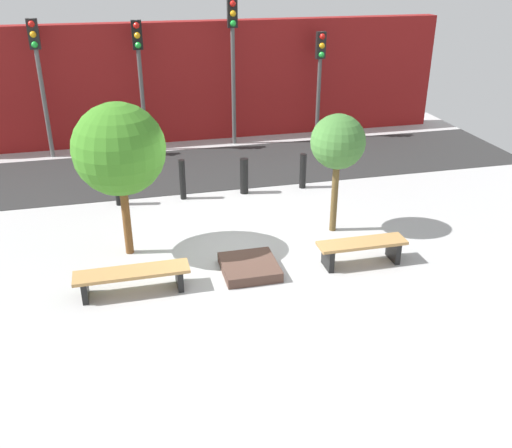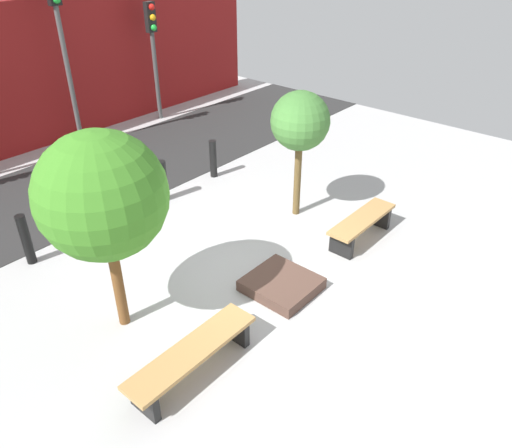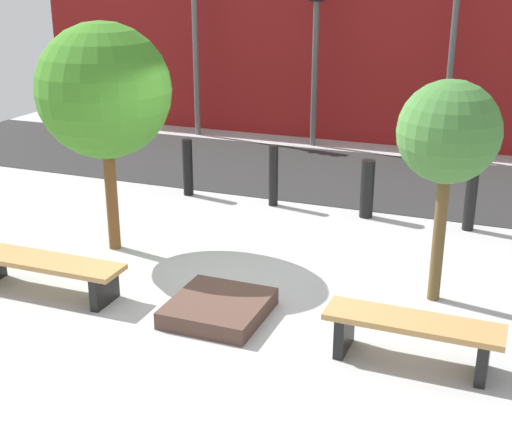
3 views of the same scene
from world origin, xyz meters
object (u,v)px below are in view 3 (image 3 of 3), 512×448
object	(u,v)px
tree_behind_right_bench	(449,134)
traffic_light_west	(194,13)
bollard_right	(470,201)
bollard_left	(273,176)
bench_right	(412,332)
traffic_light_mid_west	(316,20)
bollard_center	(367,189)
planter_bed	(219,308)
bench_left	(44,268)
bollard_far_left	(188,167)
tree_behind_left_bench	(104,92)
traffic_light_mid_east	(456,6)

from	to	relation	value
tree_behind_right_bench	traffic_light_west	bearing A→B (deg)	133.47
tree_behind_right_bench	bollard_right	xyz separation A→B (m)	(0.13, 2.46, -1.48)
tree_behind_right_bench	bollard_left	world-z (taller)	tree_behind_right_bench
bench_right	traffic_light_mid_west	size ratio (longest dim) A/B	0.46
bollard_left	bollard_center	world-z (taller)	bollard_left
planter_bed	bollard_left	size ratio (longest dim) A/B	1.09
bollard_left	bollard_right	size ratio (longest dim) A/B	1.11
bollard_center	traffic_light_mid_west	world-z (taller)	traffic_light_mid_west
bollard_left	bollard_center	distance (m)	1.49
planter_bed	tree_behind_right_bench	world-z (taller)	tree_behind_right_bench
traffic_light_west	traffic_light_mid_west	size ratio (longest dim) A/B	1.03
bench_right	traffic_light_west	bearing A→B (deg)	127.94
bollard_right	traffic_light_west	size ratio (longest dim) A/B	0.23
planter_bed	bollard_right	bearing A→B (deg)	59.15
bench_left	bench_right	world-z (taller)	bench_right
tree_behind_right_bench	bollard_left	xyz separation A→B (m)	(-2.86, 2.46, -1.43)
planter_bed	traffic_light_west	world-z (taller)	traffic_light_west
tree_behind_right_bench	bench_right	bearing A→B (deg)	-90.00
bollard_far_left	tree_behind_right_bench	bearing A→B (deg)	-29.49
bollard_far_left	bollard_left	size ratio (longest dim) A/B	0.96
bench_right	tree_behind_right_bench	xyz separation A→B (m)	(0.00, 1.49, 1.59)
bench_right	bollard_right	bearing A→B (deg)	88.47
planter_bed	tree_behind_left_bench	size ratio (longest dim) A/B	0.36
traffic_light_west	bollard_far_left	bearing A→B (deg)	-66.05
bench_left	traffic_light_west	distance (m)	8.50
tree_behind_right_bench	bollard_right	size ratio (longest dim) A/B	2.85
bollard_left	bollard_right	xyz separation A→B (m)	(2.99, 0.00, -0.05)
traffic_light_mid_east	bollard_right	bearing A→B (deg)	-77.34
planter_bed	bollard_center	bearing A→B (deg)	78.74
bench_right	planter_bed	bearing A→B (deg)	174.91
bench_left	tree_behind_left_bench	distance (m)	2.33
traffic_light_west	bollard_right	bearing A→B (deg)	-32.62
bench_left	bollard_center	size ratio (longest dim) A/B	2.23
bench_right	bollard_right	xyz separation A→B (m)	(0.13, 3.95, 0.11)
bollard_left	bollard_right	world-z (taller)	bollard_left
bench_left	tree_behind_right_bench	distance (m)	4.76
bollard_right	bench_right	bearing A→B (deg)	-91.85
traffic_light_west	traffic_light_mid_west	world-z (taller)	traffic_light_west
traffic_light_mid_east	tree_behind_right_bench	bearing A→B (deg)	-83.19
tree_behind_left_bench	bollard_right	distance (m)	5.27
tree_behind_left_bench	traffic_light_mid_east	distance (m)	7.37
tree_behind_left_bench	bollard_far_left	xyz separation A→B (m)	(-0.13, 2.46, -1.64)
bench_left	traffic_light_mid_east	world-z (taller)	traffic_light_mid_east
planter_bed	bollard_far_left	xyz separation A→B (m)	(-2.24, 3.75, 0.37)
bollard_center	traffic_light_west	world-z (taller)	traffic_light_west
tree_behind_left_bench	bollard_right	bearing A→B (deg)	29.49
bench_right	traffic_light_mid_west	xyz separation A→B (m)	(-3.45, 7.96, 2.21)
tree_behind_right_bench	bollard_center	xyz separation A→B (m)	(-1.37, 2.46, -1.48)
bollard_left	traffic_light_mid_west	distance (m)	4.54
bench_right	bollard_center	xyz separation A→B (m)	(-1.37, 3.95, 0.11)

